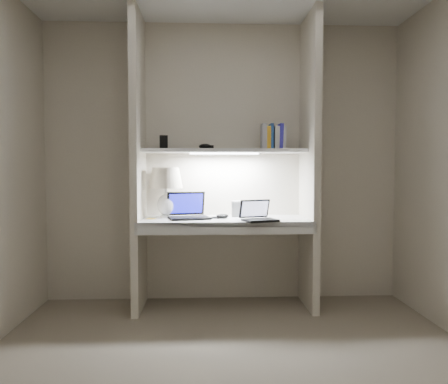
{
  "coord_description": "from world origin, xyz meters",
  "views": [
    {
      "loc": [
        -0.18,
        -2.49,
        1.19
      ],
      "look_at": [
        -0.01,
        1.05,
        1.01
      ],
      "focal_mm": 35.0,
      "sensor_mm": 36.0,
      "label": 1
    }
  ],
  "objects": [
    {
      "name": "shelf_gadget",
      "position": [
        -0.17,
        1.34,
        1.39
      ],
      "size": [
        0.13,
        0.11,
        0.05
      ],
      "primitive_type": "ellipsoid",
      "rotation": [
        0.0,
        0.0,
        -0.38
      ],
      "color": "black",
      "rests_on": "shelf"
    },
    {
      "name": "book_row",
      "position": [
        0.43,
        1.33,
        1.47
      ],
      "size": [
        0.21,
        0.15,
        0.22
      ],
      "color": "silver",
      "rests_on": "shelf"
    },
    {
      "name": "alcove_panel_right",
      "position": [
        0.73,
        1.23,
        1.25
      ],
      "size": [
        0.06,
        0.55,
        2.5
      ],
      "primitive_type": "cube",
      "color": "beige",
      "rests_on": "floor"
    },
    {
      "name": "laptop_main",
      "position": [
        -0.31,
        1.24,
        0.82
      ],
      "size": [
        0.39,
        0.36,
        0.23
      ],
      "rotation": [
        0.0,
        0.0,
        0.24
      ],
      "color": "black",
      "rests_on": "desk"
    },
    {
      "name": "desk_apron",
      "position": [
        0.0,
        0.96,
        0.72
      ],
      "size": [
        1.46,
        0.03,
        0.1
      ],
      "primitive_type": "cube",
      "color": "silver",
      "rests_on": "desk"
    },
    {
      "name": "cable_coil",
      "position": [
        -0.07,
        1.25,
        0.78
      ],
      "size": [
        0.1,
        0.1,
        0.01
      ],
      "primitive_type": "torus",
      "rotation": [
        0.0,
        0.0,
        0.01
      ],
      "color": "black",
      "rests_on": "desk"
    },
    {
      "name": "table_lamp",
      "position": [
        -0.51,
        1.33,
        1.06
      ],
      "size": [
        0.3,
        0.3,
        0.44
      ],
      "color": "white",
      "rests_on": "desk"
    },
    {
      "name": "laptop_netbook",
      "position": [
        0.27,
        1.04,
        0.81
      ],
      "size": [
        0.32,
        0.3,
        0.17
      ],
      "rotation": [
        0.0,
        0.0,
        0.34
      ],
      "color": "black",
      "rests_on": "desk"
    },
    {
      "name": "sticky_note",
      "position": [
        -0.63,
        1.22,
        0.77
      ],
      "size": [
        0.09,
        0.09,
        0.0
      ],
      "primitive_type": "cube",
      "rotation": [
        0.0,
        0.0,
        -0.27
      ],
      "color": "yellow",
      "rests_on": "desk"
    },
    {
      "name": "mouse",
      "position": [
        -0.02,
        1.22,
        0.79
      ],
      "size": [
        0.12,
        0.09,
        0.04
      ],
      "primitive_type": "ellipsoid",
      "rotation": [
        0.0,
        0.0,
        0.21
      ],
      "color": "black",
      "rests_on": "desk"
    },
    {
      "name": "alcove_panel_left",
      "position": [
        -0.73,
        1.23,
        1.25
      ],
      "size": [
        0.06,
        0.55,
        2.5
      ],
      "primitive_type": "cube",
      "color": "beige",
      "rests_on": "floor"
    },
    {
      "name": "back_wall",
      "position": [
        0.0,
        1.5,
        1.25
      ],
      "size": [
        3.2,
        0.01,
        2.5
      ],
      "primitive_type": "cube",
      "color": "beige",
      "rests_on": "floor"
    },
    {
      "name": "floor",
      "position": [
        0.0,
        0.0,
        0.0
      ],
      "size": [
        3.2,
        3.0,
        0.01
      ],
      "primitive_type": "cube",
      "color": "gray",
      "rests_on": "ground"
    },
    {
      "name": "speaker",
      "position": [
        0.12,
        1.35,
        0.84
      ],
      "size": [
        0.1,
        0.07,
        0.14
      ],
      "primitive_type": "cube",
      "rotation": [
        0.0,
        0.0,
        -0.05
      ],
      "color": "silver",
      "rests_on": "desk"
    },
    {
      "name": "strip_light",
      "position": [
        0.0,
        1.32,
        1.33
      ],
      "size": [
        0.6,
        0.04,
        0.02
      ],
      "primitive_type": "cube",
      "color": "white",
      "rests_on": "shelf"
    },
    {
      "name": "desk",
      "position": [
        0.0,
        1.23,
        0.75
      ],
      "size": [
        1.4,
        0.55,
        0.04
      ],
      "primitive_type": "cube",
      "color": "white",
      "rests_on": "alcove_panel_left"
    },
    {
      "name": "shelf",
      "position": [
        0.0,
        1.32,
        1.35
      ],
      "size": [
        1.4,
        0.36,
        0.03
      ],
      "primitive_type": "cube",
      "color": "silver",
      "rests_on": "back_wall"
    },
    {
      "name": "shelf_box",
      "position": [
        -0.53,
        1.36,
        1.42
      ],
      "size": [
        0.07,
        0.06,
        0.12
      ],
      "primitive_type": "cube",
      "rotation": [
        0.0,
        0.0,
        0.08
      ],
      "color": "black",
      "rests_on": "shelf"
    }
  ]
}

